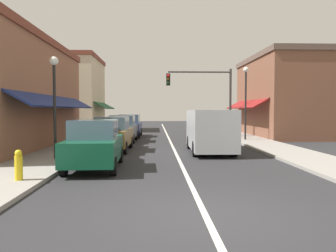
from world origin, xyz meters
name	(u,v)px	position (x,y,z in m)	size (l,w,h in m)	color
ground_plane	(169,139)	(0.00, 18.00, 0.00)	(80.00, 80.00, 0.00)	#28282B
sidewalk_left	(94,138)	(-5.50, 18.00, 0.06)	(2.60, 56.00, 0.12)	gray
sidewalk_right	(242,138)	(5.50, 18.00, 0.06)	(2.60, 56.00, 0.12)	gray
lane_center_stripe	(169,139)	(0.00, 18.00, 0.00)	(0.14, 52.00, 0.01)	silver
storefront_left_block	(11,93)	(-8.92, 12.00, 3.06)	(5.57, 14.20, 6.10)	#8E5B42
storefront_right_block	(278,96)	(8.89, 20.00, 3.23)	(5.50, 10.20, 6.46)	brown
storefront_far_left	(76,94)	(-9.13, 28.00, 3.77)	(5.99, 8.20, 7.54)	beige
parked_car_nearest_left	(95,144)	(-3.18, 5.34, 0.88)	(1.87, 4.14, 1.77)	#0F4C33
parked_car_second_left	(113,134)	(-3.21, 10.60, 0.88)	(1.88, 4.15, 1.77)	brown
parked_car_third_left	(123,129)	(-3.18, 15.62, 0.88)	(1.84, 4.13, 1.77)	#4C5156
parked_car_far_left	(130,126)	(-3.05, 19.89, 0.88)	(1.84, 4.13, 1.77)	navy
van_in_lane	(210,129)	(1.71, 9.86, 1.15)	(2.08, 5.22, 2.12)	#B2B7BC
traffic_signal_mast_arm	(207,90)	(2.99, 18.92, 3.63)	(5.06, 0.50, 5.29)	#333333
street_lamp_left_near	(54,90)	(-5.13, 7.19, 2.94)	(0.36, 0.36, 4.30)	black
street_lamp_right_mid	(246,92)	(5.09, 15.65, 3.35)	(0.36, 0.36, 5.01)	black
fire_hydrant	(19,165)	(-4.89, 2.89, 0.55)	(0.22, 0.22, 0.87)	gold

